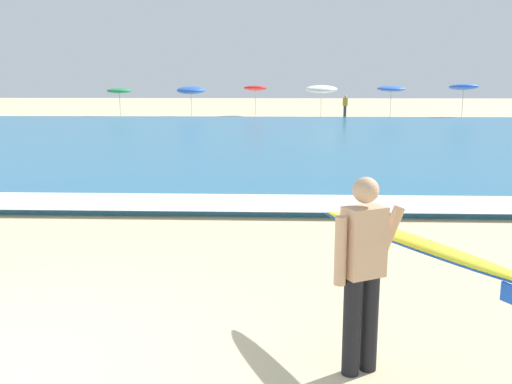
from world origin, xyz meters
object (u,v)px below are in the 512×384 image
(beach_umbrella_5, at_px, (464,87))
(beachgoer_near_row_left, at_px, (345,106))
(beach_umbrella_4, at_px, (391,89))
(beach_umbrella_3, at_px, (321,89))
(beach_umbrella_1, at_px, (191,90))
(beach_umbrella_0, at_px, (119,91))
(beach_umbrella_2, at_px, (255,88))
(surfer_with_board, at_px, (386,255))

(beach_umbrella_5, relative_size, beachgoer_near_row_left, 1.51)
(beach_umbrella_4, xyz_separation_m, beachgoer_near_row_left, (-3.48, -2.04, -1.13))
(beach_umbrella_3, xyz_separation_m, beach_umbrella_5, (9.62, -1.10, 0.17))
(beach_umbrella_1, bearing_deg, beach_umbrella_0, -163.71)
(beach_umbrella_0, distance_m, beachgoer_near_row_left, 15.75)
(beach_umbrella_4, bearing_deg, beachgoer_near_row_left, -149.60)
(beach_umbrella_1, relative_size, beach_umbrella_2, 0.98)
(beach_umbrella_1, height_order, beachgoer_near_row_left, beach_umbrella_1)
(beach_umbrella_2, height_order, beach_umbrella_5, beach_umbrella_5)
(beach_umbrella_1, bearing_deg, beach_umbrella_4, -0.65)
(beach_umbrella_3, relative_size, beachgoer_near_row_left, 1.45)
(beach_umbrella_0, bearing_deg, beach_umbrella_4, 3.73)
(beach_umbrella_2, relative_size, beach_umbrella_4, 1.01)
(beach_umbrella_0, distance_m, beach_umbrella_3, 14.25)
(beach_umbrella_4, distance_m, beach_umbrella_5, 4.83)
(beach_umbrella_2, xyz_separation_m, beach_umbrella_5, (14.37, -2.36, 0.11))
(beach_umbrella_1, height_order, beach_umbrella_5, beach_umbrella_5)
(beach_umbrella_3, bearing_deg, beachgoer_near_row_left, -51.87)
(beach_umbrella_3, bearing_deg, beach_umbrella_5, -6.54)
(beachgoer_near_row_left, bearing_deg, beach_umbrella_2, 153.23)
(beach_umbrella_2, height_order, beachgoer_near_row_left, beach_umbrella_2)
(beach_umbrella_2, relative_size, beach_umbrella_5, 0.94)
(beach_umbrella_4, distance_m, beachgoer_near_row_left, 4.18)
(beach_umbrella_1, bearing_deg, beach_umbrella_2, 11.57)
(beach_umbrella_2, height_order, beach_umbrella_3, beach_umbrella_3)
(beach_umbrella_3, distance_m, beach_umbrella_4, 4.97)
(beachgoer_near_row_left, bearing_deg, surfer_with_board, -96.09)
(surfer_with_board, height_order, beach_umbrella_0, beach_umbrella_0)
(beach_umbrella_2, distance_m, beach_umbrella_4, 9.78)
(beach_umbrella_0, bearing_deg, surfer_with_board, -70.83)
(beach_umbrella_2, bearing_deg, beachgoer_near_row_left, -26.77)
(beach_umbrella_0, height_order, beach_umbrella_2, beach_umbrella_2)
(beach_umbrella_0, xyz_separation_m, beach_umbrella_4, (19.17, 1.25, 0.13))
(beach_umbrella_2, bearing_deg, beach_umbrella_1, -168.43)
(beach_umbrella_0, height_order, beach_umbrella_5, beach_umbrella_5)
(beach_umbrella_1, distance_m, beach_umbrella_2, 4.71)
(beach_umbrella_5, bearing_deg, beach_umbrella_4, 165.02)
(beach_umbrella_1, xyz_separation_m, beach_umbrella_4, (14.33, -0.16, 0.11))
(beach_umbrella_3, bearing_deg, beach_umbrella_2, 165.22)
(surfer_with_board, bearing_deg, beach_umbrella_5, 71.30)
(beachgoer_near_row_left, bearing_deg, beach_umbrella_4, 30.40)
(beach_umbrella_0, bearing_deg, beach_umbrella_5, 0.01)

